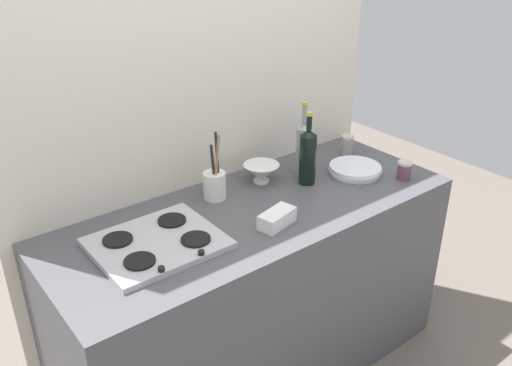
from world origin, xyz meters
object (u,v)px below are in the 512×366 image
object	(u,v)px
wine_bottle_leftmost	(303,147)
wine_bottle_mid_left	(308,156)
butter_dish	(277,218)
condiment_jar_front	(347,145)
condiment_jar_rear	(404,170)
stovetop_hob	(157,243)
plate_stack	(355,170)
mixing_bowl	(261,172)
utensil_crock	(215,184)

from	to	relation	value
wine_bottle_leftmost	wine_bottle_mid_left	distance (m)	0.11
wine_bottle_leftmost	butter_dish	size ratio (longest dim) A/B	2.18
condiment_jar_front	condiment_jar_rear	xyz separation A→B (m)	(-0.01, -0.37, -0.01)
wine_bottle_leftmost	stovetop_hob	bearing A→B (deg)	-170.58
wine_bottle_leftmost	condiment_jar_rear	distance (m)	0.48
plate_stack	mixing_bowl	distance (m)	0.46
mixing_bowl	condiment_jar_front	bearing A→B (deg)	-1.46
stovetop_hob	plate_stack	size ratio (longest dim) A/B	1.83
stovetop_hob	utensil_crock	world-z (taller)	utensil_crock
wine_bottle_leftmost	butter_dish	distance (m)	0.52
mixing_bowl	butter_dish	size ratio (longest dim) A/B	1.03
utensil_crock	mixing_bowl	bearing A→B (deg)	0.45
butter_dish	condiment_jar_rear	distance (m)	0.74
mixing_bowl	wine_bottle_leftmost	bearing A→B (deg)	-11.39
utensil_crock	stovetop_hob	bearing A→B (deg)	-154.47
mixing_bowl	wine_bottle_mid_left	bearing A→B (deg)	-40.73
wine_bottle_leftmost	mixing_bowl	size ratio (longest dim) A/B	2.13
stovetop_hob	butter_dish	world-z (taller)	butter_dish
plate_stack	wine_bottle_mid_left	distance (m)	0.28
wine_bottle_leftmost	condiment_jar_rear	bearing A→B (deg)	-46.27
mixing_bowl	utensil_crock	bearing A→B (deg)	-179.55
stovetop_hob	butter_dish	distance (m)	0.48
wine_bottle_mid_left	butter_dish	bearing A→B (deg)	-149.45
wine_bottle_leftmost	wine_bottle_mid_left	bearing A→B (deg)	-121.82
plate_stack	condiment_jar_rear	world-z (taller)	condiment_jar_rear
mixing_bowl	stovetop_hob	bearing A→B (deg)	-163.89
mixing_bowl	condiment_jar_front	world-z (taller)	condiment_jar_front
wine_bottle_mid_left	utensil_crock	size ratio (longest dim) A/B	1.12
wine_bottle_mid_left	mixing_bowl	xyz separation A→B (m)	(-0.16, 0.14, -0.09)
wine_bottle_mid_left	condiment_jar_front	size ratio (longest dim) A/B	3.49
utensil_crock	condiment_jar_rear	world-z (taller)	utensil_crock
wine_bottle_mid_left	condiment_jar_rear	xyz separation A→B (m)	(0.39, -0.25, -0.09)
wine_bottle_mid_left	mixing_bowl	size ratio (longest dim) A/B	2.05
wine_bottle_mid_left	condiment_jar_rear	size ratio (longest dim) A/B	3.93
mixing_bowl	condiment_jar_rear	xyz separation A→B (m)	(0.55, -0.39, -0.00)
butter_dish	plate_stack	bearing A→B (deg)	12.99
wine_bottle_mid_left	plate_stack	bearing A→B (deg)	-15.66
butter_dish	utensil_crock	size ratio (longest dim) A/B	0.53
condiment_jar_rear	stovetop_hob	bearing A→B (deg)	170.50
mixing_bowl	butter_dish	distance (m)	0.40
mixing_bowl	condiment_jar_rear	world-z (taller)	same
condiment_jar_front	wine_bottle_mid_left	bearing A→B (deg)	-162.77
condiment_jar_rear	plate_stack	bearing A→B (deg)	127.19
stovetop_hob	plate_stack	xyz separation A→B (m)	(1.06, -0.02, 0.01)
mixing_bowl	utensil_crock	world-z (taller)	utensil_crock
wine_bottle_leftmost	condiment_jar_front	bearing A→B (deg)	4.99
butter_dish	condiment_jar_front	distance (m)	0.82
wine_bottle_mid_left	utensil_crock	xyz separation A→B (m)	(-0.42, 0.13, -0.07)
wine_bottle_leftmost	condiment_jar_front	distance (m)	0.35
wine_bottle_mid_left	utensil_crock	bearing A→B (deg)	162.19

